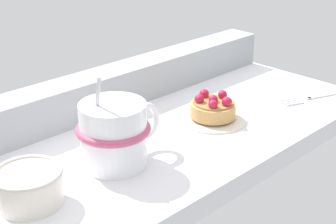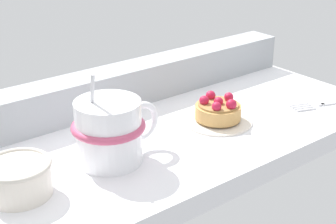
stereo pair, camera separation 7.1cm
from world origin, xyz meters
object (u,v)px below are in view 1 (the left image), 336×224
sugar_bowl (29,186)px  dessert_plate (213,118)px  dessert_fork (318,96)px  coffee_mug (115,133)px  raspberry_tart (213,107)px

sugar_bowl → dessert_plate: bearing=0.7°
dessert_plate → dessert_fork: bearing=-18.7°
dessert_plate → coffee_mug: 19.83cm
raspberry_tart → sugar_bowl: bearing=-179.3°
dessert_fork → sugar_bowl: (-52.16, 6.31, 1.98)cm
dessert_plate → raspberry_tart: (-0.00, -0.01, 1.77)cm
raspberry_tart → coffee_mug: 19.54cm
coffee_mug → dessert_fork: size_ratio=0.86×
coffee_mug → dessert_fork: (39.31, -6.64, -4.06)cm
dessert_plate → raspberry_tart: 1.77cm
dessert_plate → dessert_fork: (19.90, -6.72, 0.00)cm
raspberry_tart → sugar_bowl: (-32.26, -0.40, 0.20)cm
coffee_mug → sugar_bowl: size_ratio=1.60×
dessert_plate → coffee_mug: coffee_mug is taller
coffee_mug → raspberry_tart: bearing=0.2°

